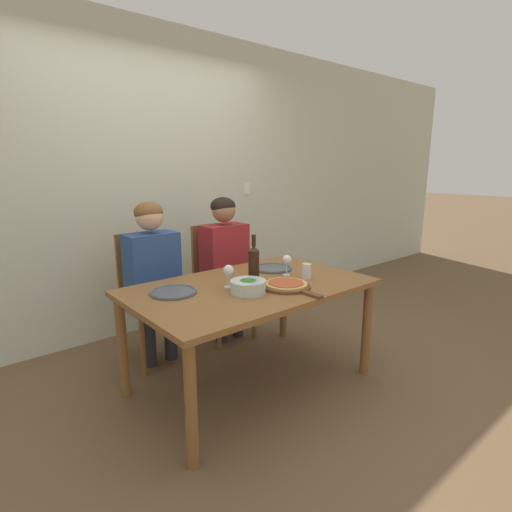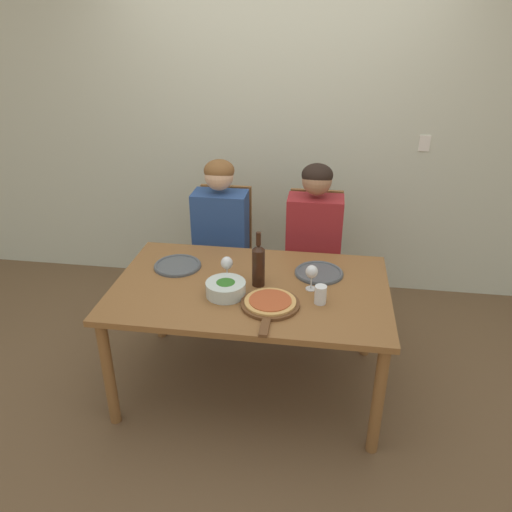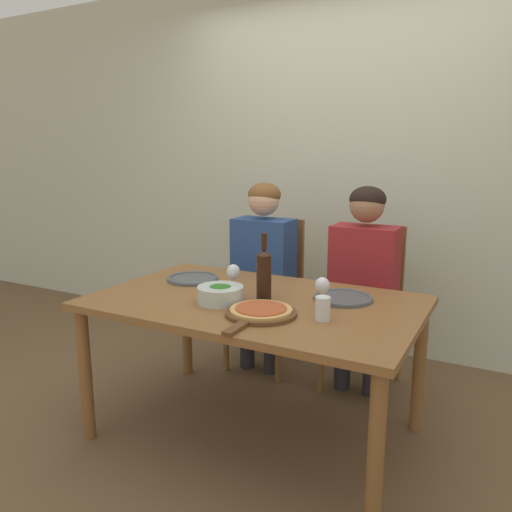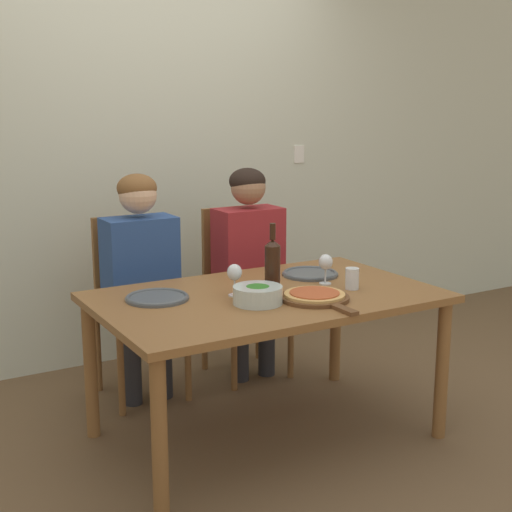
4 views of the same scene
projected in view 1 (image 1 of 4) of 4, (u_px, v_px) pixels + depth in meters
The scene contains 15 objects.
ground_plane at pixel (251, 383), 2.81m from camera, with size 40.00×40.00×0.00m, color brown.
back_wall at pixel (150, 182), 3.57m from camera, with size 10.00×0.06×2.70m.
dining_table at pixel (250, 296), 2.67m from camera, with size 1.58×0.98×0.72m.
chair_left at pixel (148, 292), 3.12m from camera, with size 0.42×0.42×0.99m.
chair_right at pixel (218, 277), 3.54m from camera, with size 0.42×0.42×0.99m.
person_woman at pixel (153, 268), 2.98m from camera, with size 0.47×0.51×1.24m.
person_man at pixel (226, 255), 3.40m from camera, with size 0.47×0.51×1.24m.
wine_bottle at pixel (254, 264), 2.66m from camera, with size 0.07×0.07×0.33m.
broccoli_bowl at pixel (248, 286), 2.47m from camera, with size 0.22×0.22×0.09m.
dinner_plate_left at pixel (173, 292), 2.47m from camera, with size 0.29×0.29×0.02m.
dinner_plate_right at pixel (273, 268), 3.04m from camera, with size 0.29×0.29×0.02m.
pizza_on_board at pixel (287, 285), 2.58m from camera, with size 0.32×0.46×0.04m.
wine_glass_left at pixel (229, 272), 2.57m from camera, with size 0.07×0.07×0.15m.
wine_glass_right at pixel (287, 261), 2.85m from camera, with size 0.07×0.07×0.15m.
water_tumbler at pixel (307, 271), 2.79m from camera, with size 0.07×0.07×0.10m.
Camera 1 is at (-1.61, -1.97, 1.50)m, focal length 28.00 mm.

